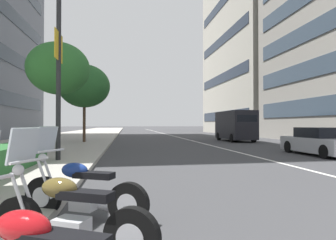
{
  "coord_description": "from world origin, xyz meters",
  "views": [
    {
      "loc": [
        -1.98,
        5.96,
        1.52
      ],
      "look_at": [
        12.26,
        3.92,
        1.72
      ],
      "focal_mm": 31.21,
      "sensor_mm": 36.0,
      "label": 1
    }
  ],
  "objects": [
    {
      "name": "motorcycle_mid_row",
      "position": [
        1.51,
        6.62,
        0.44
      ],
      "size": [
        1.05,
        1.98,
        1.48
      ],
      "rotation": [
        0.0,
        0.0,
        1.12
      ],
      "color": "black",
      "rests_on": "ground"
    },
    {
      "name": "clipped_hedge_bed",
      "position": [
        7.01,
        9.55,
        0.51
      ],
      "size": [
        5.77,
        1.1,
        0.72
      ],
      "primitive_type": "cube",
      "color": "#28602D",
      "rests_on": "sidewalk_right_plaza"
    },
    {
      "name": "street_tree_by_lamp_post",
      "position": [
        12.36,
        9.14,
        4.13
      ],
      "size": [
        2.89,
        2.89,
        5.22
      ],
      "color": "#473323",
      "rests_on": "sidewalk_right_plaza"
    },
    {
      "name": "motorcycle_under_tarp",
      "position": [
        2.8,
        6.66,
        0.44
      ],
      "size": [
        1.06,
        2.03,
        1.48
      ],
      "rotation": [
        0.0,
        0.0,
        1.13
      ],
      "color": "black",
      "rests_on": "ground"
    },
    {
      "name": "lane_centre_stripe",
      "position": [
        35.0,
        0.0,
        0.0
      ],
      "size": [
        110.0,
        0.16,
        0.01
      ],
      "primitive_type": "cube",
      "color": "silver",
      "rests_on": "ground"
    },
    {
      "name": "car_mid_block_traffic",
      "position": [
        11.15,
        -3.47,
        0.63
      ],
      "size": [
        4.36,
        1.82,
        1.35
      ],
      "rotation": [
        0.0,
        0.0,
        0.0
      ],
      "color": "#B7B7BC",
      "rests_on": "ground"
    },
    {
      "name": "delivery_van_ahead",
      "position": [
        22.95,
        -3.67,
        1.42
      ],
      "size": [
        5.16,
        2.15,
        2.66
      ],
      "rotation": [
        0.0,
        0.0,
        0.01
      ],
      "color": "black",
      "rests_on": "ground"
    },
    {
      "name": "street_lamp_with_banners",
      "position": [
        9.69,
        8.15,
        4.94
      ],
      "size": [
        1.26,
        2.67,
        7.93
      ],
      "color": "#232326",
      "rests_on": "sidewalk_right_plaza"
    },
    {
      "name": "sidewalk_right_plaza",
      "position": [
        30.0,
        11.84,
        0.07
      ],
      "size": [
        160.0,
        9.49,
        0.15
      ],
      "primitive_type": "cube",
      "color": "#A39E93",
      "rests_on": "ground"
    },
    {
      "name": "street_tree_mid_sidewalk",
      "position": [
        21.31,
        9.19,
        4.47
      ],
      "size": [
        3.92,
        3.92,
        5.99
      ],
      "color": "#473323",
      "rests_on": "sidewalk_right_plaza"
    },
    {
      "name": "office_tower_mid_left",
      "position": [
        42.58,
        -19.16,
        17.48
      ],
      "size": [
        23.04,
        20.23,
        34.97
      ],
      "color": "#B7B2A3",
      "rests_on": "ground"
    }
  ]
}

